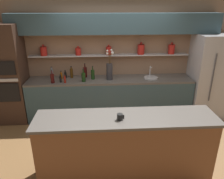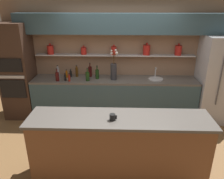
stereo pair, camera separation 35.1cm
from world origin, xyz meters
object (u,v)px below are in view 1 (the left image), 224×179
(flower_vase, at_px, (110,70))
(bottle_sauce_3, at_px, (61,79))
(bottle_wine_6, at_px, (93,74))
(coffee_mug, at_px, (120,117))
(bottle_sauce_2, at_px, (65,75))
(bottle_spirit_5, at_px, (72,73))
(refrigerator, at_px, (211,77))
(sink_fixture, at_px, (151,77))
(bottle_sauce_1, at_px, (61,76))
(bottle_sauce_4, at_px, (65,79))
(oven_tower, at_px, (9,75))
(bottle_wine_7, at_px, (52,78))
(bottle_wine_9, at_px, (83,77))
(bottle_wine_8, at_px, (85,72))
(bottle_spirit_0, at_px, (52,73))

(flower_vase, bearing_deg, bottle_sauce_3, -173.82)
(bottle_wine_6, xyz_separation_m, coffee_mug, (0.40, -2.00, 0.03))
(bottle_sauce_2, bearing_deg, flower_vase, -8.84)
(bottle_spirit_5, bearing_deg, refrigerator, -3.32)
(bottle_sauce_2, relative_size, bottle_spirit_5, 0.67)
(bottle_sauce_3, relative_size, coffee_mug, 1.70)
(sink_fixture, height_order, coffee_mug, sink_fixture)
(bottle_sauce_1, relative_size, bottle_sauce_4, 1.03)
(bottle_sauce_4, bearing_deg, oven_tower, 171.41)
(bottle_sauce_2, bearing_deg, bottle_wine_7, -127.48)
(sink_fixture, bearing_deg, bottle_sauce_4, -174.17)
(bottle_spirit_5, relative_size, bottle_wine_9, 0.94)
(bottle_wine_8, relative_size, coffee_mug, 3.20)
(bottle_sauce_4, height_order, bottle_wine_7, bottle_wine_7)
(oven_tower, relative_size, sink_fixture, 6.66)
(refrigerator, bearing_deg, coffee_mug, -139.18)
(flower_vase, height_order, bottle_sauce_1, flower_vase)
(bottle_wine_6, xyz_separation_m, bottle_wine_7, (-0.84, -0.19, -0.01))
(bottle_sauce_3, bearing_deg, bottle_wine_7, -169.09)
(sink_fixture, distance_m, bottle_spirit_5, 1.78)
(bottle_sauce_4, bearing_deg, bottle_sauce_1, 113.71)
(flower_vase, distance_m, bottle_wine_8, 0.58)
(bottle_wine_8, bearing_deg, bottle_wine_7, -153.17)
(refrigerator, height_order, flower_vase, refrigerator)
(bottle_sauce_4, xyz_separation_m, bottle_wine_9, (0.39, 0.06, 0.02))
(bottle_spirit_5, distance_m, bottle_wine_8, 0.30)
(bottle_spirit_0, bearing_deg, bottle_sauce_1, -19.02)
(bottle_sauce_1, distance_m, coffee_mug, 2.34)
(bottle_sauce_2, distance_m, bottle_wine_6, 0.62)
(bottle_spirit_0, distance_m, bottle_spirit_5, 0.43)
(sink_fixture, distance_m, bottle_wine_7, 2.15)
(bottle_sauce_3, relative_size, bottle_wine_8, 0.53)
(bottle_sauce_4, distance_m, bottle_wine_7, 0.26)
(oven_tower, xyz_separation_m, bottle_wine_6, (1.78, 0.02, -0.03))
(sink_fixture, height_order, bottle_wine_8, bottle_wine_8)
(bottle_spirit_0, xyz_separation_m, bottle_spirit_5, (0.43, -0.01, 0.00))
(refrigerator, bearing_deg, bottle_wine_8, 175.87)
(oven_tower, distance_m, bottle_spirit_5, 1.31)
(bottle_spirit_0, height_order, bottle_sauce_1, bottle_spirit_0)
(bottle_wine_7, bearing_deg, sink_fixture, 4.82)
(bottle_sauce_4, bearing_deg, bottle_spirit_5, 71.72)
(coffee_mug, bearing_deg, flower_vase, 91.08)
(sink_fixture, height_order, bottle_wine_9, bottle_wine_9)
(flower_vase, relative_size, bottle_sauce_4, 3.73)
(refrigerator, bearing_deg, oven_tower, 179.53)
(oven_tower, height_order, bottle_wine_9, oven_tower)
(bottle_sauce_1, distance_m, bottle_spirit_5, 0.23)
(bottle_wine_8, bearing_deg, bottle_sauce_3, -148.76)
(flower_vase, relative_size, bottle_sauce_1, 3.63)
(bottle_sauce_4, xyz_separation_m, bottle_wine_8, (0.41, 0.35, 0.04))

